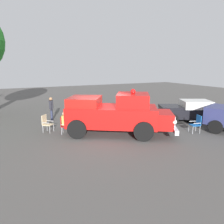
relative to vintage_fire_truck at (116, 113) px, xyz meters
The scene contains 8 objects.
ground_plane 1.45m from the vintage_fire_truck, 164.28° to the left, with size 60.00×60.00×0.00m, color #514F4C.
vintage_fire_truck is the anchor object (origin of this frame).
classic_hot_rod 6.05m from the vintage_fire_truck, ahead, with size 4.73×3.61×1.46m.
lawn_chair_near_truck 3.04m from the vintage_fire_truck, 153.49° to the left, with size 0.65×0.65×1.02m.
lawn_chair_by_car 4.73m from the vintage_fire_truck, 22.91° to the right, with size 0.61×0.62×1.02m.
lawn_chair_spare 4.14m from the vintage_fire_truck, 148.81° to the left, with size 0.69×0.69×1.02m.
spectator_seated 2.89m from the vintage_fire_truck, 153.38° to the left, with size 0.63×0.55×1.29m.
spectator_standing 5.41m from the vintage_fire_truck, 120.16° to the left, with size 0.35×0.65×1.68m.
Camera 1 is at (-4.52, -10.49, 3.80)m, focal length 33.91 mm.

